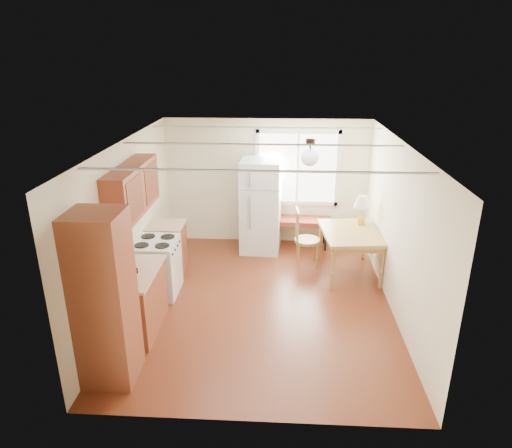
# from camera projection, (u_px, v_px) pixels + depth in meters

# --- Properties ---
(room_shell) EXTENTS (4.60, 5.60, 2.62)m
(room_shell) POSITION_uv_depth(u_px,v_px,m) (261.00, 227.00, 6.75)
(room_shell) COLOR #4D1D0F
(room_shell) RESTS_ON ground
(kitchen_run) EXTENTS (0.65, 3.40, 2.20)m
(kitchen_run) POSITION_uv_depth(u_px,v_px,m) (137.00, 268.00, 6.39)
(kitchen_run) COLOR brown
(kitchen_run) RESTS_ON ground
(window_unit) EXTENTS (1.64, 0.05, 1.51)m
(window_unit) POSITION_uv_depth(u_px,v_px,m) (298.00, 168.00, 8.92)
(window_unit) COLOR white
(window_unit) RESTS_ON room_shell
(pendant_light) EXTENTS (0.26, 0.26, 0.40)m
(pendant_light) POSITION_uv_depth(u_px,v_px,m) (310.00, 156.00, 6.73)
(pendant_light) COLOR black
(pendant_light) RESTS_ON room_shell
(refrigerator) EXTENTS (0.79, 0.80, 1.81)m
(refrigerator) POSITION_uv_depth(u_px,v_px,m) (261.00, 206.00, 8.77)
(refrigerator) COLOR white
(refrigerator) RESTS_ON ground
(bench) EXTENTS (1.31, 0.55, 0.59)m
(bench) POSITION_uv_depth(u_px,v_px,m) (298.00, 222.00, 9.04)
(bench) COLOR maroon
(bench) RESTS_ON ground
(dining_table) EXTENTS (1.08, 1.36, 0.80)m
(dining_table) POSITION_uv_depth(u_px,v_px,m) (351.00, 237.00, 7.87)
(dining_table) COLOR olive
(dining_table) RESTS_ON ground
(chair) EXTENTS (0.47, 0.47, 1.06)m
(chair) POSITION_uv_depth(u_px,v_px,m) (302.00, 234.00, 8.22)
(chair) COLOR olive
(chair) RESTS_ON ground
(table_lamp) EXTENTS (0.30, 0.30, 0.53)m
(table_lamp) POSITION_uv_depth(u_px,v_px,m) (362.00, 204.00, 8.02)
(table_lamp) COLOR gold
(table_lamp) RESTS_ON dining_table
(coffee_maker) EXTENTS (0.21, 0.25, 0.34)m
(coffee_maker) POSITION_uv_depth(u_px,v_px,m) (127.00, 268.00, 6.00)
(coffee_maker) COLOR black
(coffee_maker) RESTS_ON kitchen_run
(kettle) EXTENTS (0.11, 0.11, 0.22)m
(kettle) POSITION_uv_depth(u_px,v_px,m) (130.00, 262.00, 6.23)
(kettle) COLOR red
(kettle) RESTS_ON kitchen_run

